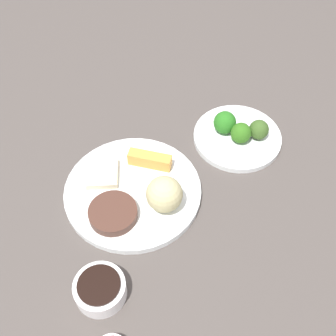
# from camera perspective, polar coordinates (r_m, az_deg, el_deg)

# --- Properties ---
(tabletop) EXTENTS (2.20, 2.20, 0.02)m
(tabletop) POSITION_cam_1_polar(r_m,az_deg,el_deg) (0.89, -3.78, -6.25)
(tabletop) COLOR #49423E
(tabletop) RESTS_ON ground
(main_plate) EXTENTS (0.29, 0.29, 0.02)m
(main_plate) POSITION_cam_1_polar(r_m,az_deg,el_deg) (0.90, -4.77, -3.13)
(main_plate) COLOR white
(main_plate) RESTS_ON tabletop
(rice_scoop) EXTENTS (0.07, 0.07, 0.07)m
(rice_scoop) POSITION_cam_1_polar(r_m,az_deg,el_deg) (0.84, -0.54, -3.32)
(rice_scoop) COLOR tan
(rice_scoop) RESTS_ON main_plate
(spring_roll) EXTENTS (0.06, 0.10, 0.03)m
(spring_roll) POSITION_cam_1_polar(r_m,az_deg,el_deg) (0.92, -2.48, 1.11)
(spring_roll) COLOR gold
(spring_roll) RESTS_ON main_plate
(crab_rangoon_wonton) EXTENTS (0.08, 0.07, 0.01)m
(crab_rangoon_wonton) POSITION_cam_1_polar(r_m,az_deg,el_deg) (0.92, -8.90, -0.77)
(crab_rangoon_wonton) COLOR beige
(crab_rangoon_wonton) RESTS_ON main_plate
(stir_fry_heap) EXTENTS (0.10, 0.10, 0.02)m
(stir_fry_heap) POSITION_cam_1_polar(r_m,az_deg,el_deg) (0.86, -7.45, -6.09)
(stir_fry_heap) COLOR #492C22
(stir_fry_heap) RESTS_ON main_plate
(broccoli_plate) EXTENTS (0.21, 0.21, 0.01)m
(broccoli_plate) POSITION_cam_1_polar(r_m,az_deg,el_deg) (1.01, 9.35, 4.12)
(broccoli_plate) COLOR white
(broccoli_plate) RESTS_ON tabletop
(broccoli_floret_0) EXTENTS (0.05, 0.05, 0.05)m
(broccoli_floret_0) POSITION_cam_1_polar(r_m,az_deg,el_deg) (1.00, 7.70, 6.14)
(broccoli_floret_0) COLOR #266D1D
(broccoli_floret_0) RESTS_ON broccoli_plate
(broccoli_floret_1) EXTENTS (0.05, 0.05, 0.05)m
(broccoli_floret_1) POSITION_cam_1_polar(r_m,az_deg,el_deg) (0.98, 9.85, 4.70)
(broccoli_floret_1) COLOR #306719
(broccoli_floret_1) RESTS_ON broccoli_plate
(broccoli_floret_2) EXTENTS (0.05, 0.05, 0.05)m
(broccoli_floret_2) POSITION_cam_1_polar(r_m,az_deg,el_deg) (1.00, 12.20, 5.11)
(broccoli_floret_2) COLOR #385821
(broccoli_floret_2) RESTS_ON broccoli_plate
(soy_sauce_bowl) EXTENTS (0.09, 0.09, 0.04)m
(soy_sauce_bowl) POSITION_cam_1_polar(r_m,az_deg,el_deg) (0.79, -9.16, -15.94)
(soy_sauce_bowl) COLOR white
(soy_sauce_bowl) RESTS_ON tabletop
(soy_sauce_bowl_liquid) EXTENTS (0.08, 0.08, 0.00)m
(soy_sauce_bowl_liquid) POSITION_cam_1_polar(r_m,az_deg,el_deg) (0.77, -9.36, -15.34)
(soy_sauce_bowl_liquid) COLOR black
(soy_sauce_bowl_liquid) RESTS_ON soy_sauce_bowl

